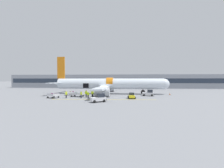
{
  "coord_description": "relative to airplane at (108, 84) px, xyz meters",
  "views": [
    {
      "loc": [
        6.23,
        -39.53,
        4.44
      ],
      "look_at": [
        2.53,
        0.59,
        3.09
      ],
      "focal_mm": 22.0,
      "sensor_mm": 36.0,
      "label": 1
    }
  ],
  "objects": [
    {
      "name": "ground_plane",
      "position": [
        -1.19,
        -2.28,
        -2.94
      ],
      "size": [
        500.0,
        500.0,
        0.0
      ],
      "primitive_type": "plane",
      "color": "gray"
    },
    {
      "name": "apron_marking_line",
      "position": [
        0.45,
        -11.98,
        -2.93
      ],
      "size": [
        23.38,
        1.59,
        0.01
      ],
      "color": "yellow",
      "rests_on": "ground_plane"
    },
    {
      "name": "terminal_strip",
      "position": [
        -1.19,
        32.1,
        0.51
      ],
      "size": [
        108.09,
        12.13,
        6.89
      ],
      "color": "gray",
      "rests_on": "ground_plane"
    },
    {
      "name": "airplane",
      "position": [
        0.0,
        0.0,
        0.0
      ],
      "size": [
        35.68,
        29.1,
        11.56
      ],
      "color": "silver",
      "rests_on": "ground_plane"
    },
    {
      "name": "baggage_tug_lead",
      "position": [
        6.68,
        -9.53,
        -2.36
      ],
      "size": [
        1.89,
        2.9,
        1.32
      ],
      "color": "yellow",
      "rests_on": "ground_plane"
    },
    {
      "name": "baggage_tug_mid",
      "position": [
        11.44,
        -4.34,
        -2.22
      ],
      "size": [
        3.24,
        2.11,
        1.69
      ],
      "color": "silver",
      "rests_on": "ground_plane"
    },
    {
      "name": "baggage_tug_rear",
      "position": [
        0.02,
        -15.37,
        -2.22
      ],
      "size": [
        3.24,
        2.68,
        1.71
      ],
      "color": "silver",
      "rests_on": "ground_plane"
    },
    {
      "name": "baggage_cart_loading",
      "position": [
        -7.04,
        -7.59,
        -2.41
      ],
      "size": [
        4.37,
        2.43,
        1.02
      ],
      "color": "silver",
      "rests_on": "ground_plane"
    },
    {
      "name": "baggage_cart_queued",
      "position": [
        -10.18,
        -4.4,
        -2.41
      ],
      "size": [
        3.68,
        2.63,
        1.09
      ],
      "color": "silver",
      "rests_on": "ground_plane"
    },
    {
      "name": "baggage_cart_empty",
      "position": [
        -11.94,
        -10.61,
        -2.39
      ],
      "size": [
        3.52,
        2.71,
        1.06
      ],
      "color": "silver",
      "rests_on": "ground_plane"
    },
    {
      "name": "ground_crew_loader_a",
      "position": [
        -5.31,
        -9.98,
        -2.07
      ],
      "size": [
        0.55,
        0.51,
        1.65
      ],
      "color": "#1E2338",
      "rests_on": "ground_plane"
    },
    {
      "name": "ground_crew_loader_b",
      "position": [
        -3.19,
        -6.81,
        -1.97
      ],
      "size": [
        0.57,
        0.61,
        1.84
      ],
      "color": "#1E2338",
      "rests_on": "ground_plane"
    },
    {
      "name": "ground_crew_driver",
      "position": [
        -2.87,
        -8.89,
        -1.99
      ],
      "size": [
        0.63,
        0.48,
        1.81
      ],
      "color": "#2D2D33",
      "rests_on": "ground_plane"
    },
    {
      "name": "ground_crew_supervisor",
      "position": [
        -4.43,
        -8.73,
        -2.0
      ],
      "size": [
        0.61,
        0.53,
        1.79
      ],
      "color": "#2D2D33",
      "rests_on": "ground_plane"
    },
    {
      "name": "ground_crew_helper",
      "position": [
        -8.78,
        -10.48,
        -2.02
      ],
      "size": [
        0.52,
        0.6,
        1.75
      ],
      "color": "#2D2D33",
      "rests_on": "ground_plane"
    },
    {
      "name": "ground_crew_marshal",
      "position": [
        -3.5,
        -10.41,
        -2.09
      ],
      "size": [
        0.55,
        0.49,
        1.62
      ],
      "color": "black",
      "rests_on": "ground_plane"
    },
    {
      "name": "safety_cone_nose",
      "position": [
        17.96,
        -1.29,
        -2.67
      ],
      "size": [
        0.5,
        0.5,
        0.57
      ],
      "color": "black",
      "rests_on": "ground_plane"
    },
    {
      "name": "safety_cone_engine_left",
      "position": [
        -1.22,
        -15.0,
        -2.57
      ],
      "size": [
        0.52,
        0.52,
        0.77
      ],
      "color": "black",
      "rests_on": "ground_plane"
    },
    {
      "name": "safety_cone_wingtip",
      "position": [
        1.08,
        -7.66,
        -2.58
      ],
      "size": [
        0.57,
        0.57,
        0.76
      ],
      "color": "black",
      "rests_on": "ground_plane"
    }
  ]
}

